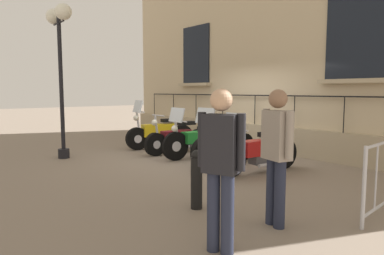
% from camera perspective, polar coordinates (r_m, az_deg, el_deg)
% --- Properties ---
extents(ground_plane, '(60.00, 60.00, 0.00)m').
position_cam_1_polar(ground_plane, '(9.14, 2.29, -4.80)').
color(ground_plane, gray).
extents(building_facade, '(0.82, 12.80, 8.29)m').
position_cam_1_polar(building_facade, '(10.88, 11.98, 18.16)').
color(building_facade, '#C6B28E').
rests_on(building_facade, ground_plane).
extents(motorcycle_yellow, '(2.15, 0.75, 1.44)m').
position_cam_1_polar(motorcycle_yellow, '(10.52, -5.27, -0.93)').
color(motorcycle_yellow, black).
rests_on(motorcycle_yellow, ground_plane).
extents(motorcycle_maroon, '(2.08, 0.55, 1.09)m').
position_cam_1_polar(motorcycle_maroon, '(9.64, -2.38, -1.88)').
color(motorcycle_maroon, black).
rests_on(motorcycle_maroon, ground_plane).
extents(motorcycle_green, '(2.10, 0.71, 1.30)m').
position_cam_1_polar(motorcycle_green, '(8.96, 0.91, -2.09)').
color(motorcycle_green, black).
rests_on(motorcycle_green, ground_plane).
extents(motorcycle_white, '(1.99, 0.67, 1.34)m').
position_cam_1_polar(motorcycle_white, '(8.26, 5.21, -2.99)').
color(motorcycle_white, black).
rests_on(motorcycle_white, ground_plane).
extents(motorcycle_red, '(2.14, 0.72, 1.28)m').
position_cam_1_polar(motorcycle_red, '(7.48, 10.80, -3.88)').
color(motorcycle_red, black).
rests_on(motorcycle_red, ground_plane).
extents(lamppost, '(0.39, 1.09, 3.78)m').
position_cam_1_polar(lamppost, '(9.47, -20.77, 12.50)').
color(lamppost, black).
rests_on(lamppost, ground_plane).
extents(bollard, '(0.17, 0.17, 0.87)m').
position_cam_1_polar(bollard, '(5.13, 0.73, -8.43)').
color(bollard, black).
rests_on(bollard, ground_plane).
extents(pedestrian_standing, '(0.30, 0.52, 1.73)m').
position_cam_1_polar(pedestrian_standing, '(4.50, 13.64, -3.51)').
color(pedestrian_standing, '#23283D').
rests_on(pedestrian_standing, ground_plane).
extents(pedestrian_walking, '(0.34, 0.50, 1.74)m').
position_cam_1_polar(pedestrian_walking, '(3.66, 4.71, -5.46)').
color(pedestrian_walking, '#23283D').
rests_on(pedestrian_walking, ground_plane).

